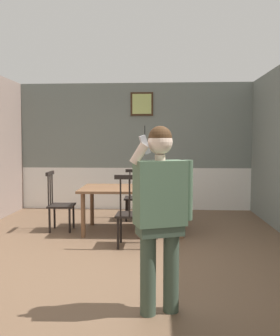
{
  "coord_description": "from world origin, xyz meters",
  "views": [
    {
      "loc": [
        0.57,
        -4.48,
        1.51
      ],
      "look_at": [
        0.34,
        -0.56,
        1.23
      ],
      "focal_mm": 37.86,
      "sensor_mm": 36.0,
      "label": 1
    }
  ],
  "objects_px": {
    "dining_table": "(134,192)",
    "chair_near_window": "(130,213)",
    "person_figure": "(161,207)",
    "chair_at_table_head": "(136,196)",
    "chair_by_doorway": "(59,203)"
  },
  "relations": [
    {
      "from": "chair_by_doorway",
      "to": "person_figure",
      "type": "xyz_separation_m",
      "value": [
        1.73,
        -2.84,
        0.48
      ]
    },
    {
      "from": "chair_near_window",
      "to": "chair_by_doorway",
      "type": "relative_size",
      "value": 1.04
    },
    {
      "from": "chair_near_window",
      "to": "person_figure",
      "type": "relative_size",
      "value": 0.64
    },
    {
      "from": "dining_table",
      "to": "chair_at_table_head",
      "type": "distance_m",
      "value": 0.94
    },
    {
      "from": "chair_at_table_head",
      "to": "dining_table",
      "type": "bearing_deg",
      "value": 90.93
    },
    {
      "from": "chair_at_table_head",
      "to": "person_figure",
      "type": "height_order",
      "value": "person_figure"
    },
    {
      "from": "chair_by_doorway",
      "to": "chair_at_table_head",
      "type": "relative_size",
      "value": 1.04
    },
    {
      "from": "chair_near_window",
      "to": "chair_by_doorway",
      "type": "xyz_separation_m",
      "value": [
        -1.3,
        0.88,
        -0.03
      ]
    },
    {
      "from": "chair_at_table_head",
      "to": "chair_by_doorway",
      "type": "bearing_deg",
      "value": 36.68
    },
    {
      "from": "chair_near_window",
      "to": "chair_at_table_head",
      "type": "height_order",
      "value": "chair_near_window"
    },
    {
      "from": "chair_at_table_head",
      "to": "person_figure",
      "type": "xyz_separation_m",
      "value": [
        0.48,
        -3.79,
        0.49
      ]
    },
    {
      "from": "chair_near_window",
      "to": "chair_at_table_head",
      "type": "bearing_deg",
      "value": 91.89
    },
    {
      "from": "chair_near_window",
      "to": "person_figure",
      "type": "height_order",
      "value": "person_figure"
    },
    {
      "from": "person_figure",
      "to": "chair_by_doorway",
      "type": "bearing_deg",
      "value": -78.32
    },
    {
      "from": "dining_table",
      "to": "chair_near_window",
      "type": "height_order",
      "value": "chair_near_window"
    }
  ]
}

